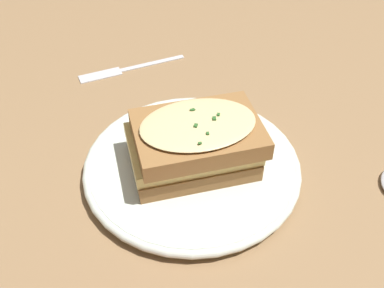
{
  "coord_description": "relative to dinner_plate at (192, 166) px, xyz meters",
  "views": [
    {
      "loc": [
        -0.37,
        0.17,
        0.41
      ],
      "look_at": [
        -0.01,
        0.02,
        0.05
      ],
      "focal_mm": 42.0,
      "sensor_mm": 36.0,
      "label": 1
    }
  ],
  "objects": [
    {
      "name": "ground_plane",
      "position": [
        0.01,
        -0.02,
        -0.01
      ],
      "size": [
        2.4,
        2.4,
        0.0
      ],
      "primitive_type": "plane",
      "color": "olive"
    },
    {
      "name": "sandwich",
      "position": [
        -0.0,
        -0.0,
        0.04
      ],
      "size": [
        0.13,
        0.16,
        0.07
      ],
      "rotation": [
        0.0,
        0.0,
        1.43
      ],
      "color": "olive",
      "rests_on": "dinner_plate"
    },
    {
      "name": "dinner_plate",
      "position": [
        0.0,
        0.0,
        0.0
      ],
      "size": [
        0.27,
        0.27,
        0.02
      ],
      "color": "silver",
      "rests_on": "ground_plane"
    },
    {
      "name": "fork",
      "position": [
        0.25,
        0.02,
        -0.01
      ],
      "size": [
        0.02,
        0.18,
        0.0
      ],
      "rotation": [
        0.0,
        0.0,
        0.01
      ],
      "color": "silver",
      "rests_on": "ground_plane"
    }
  ]
}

